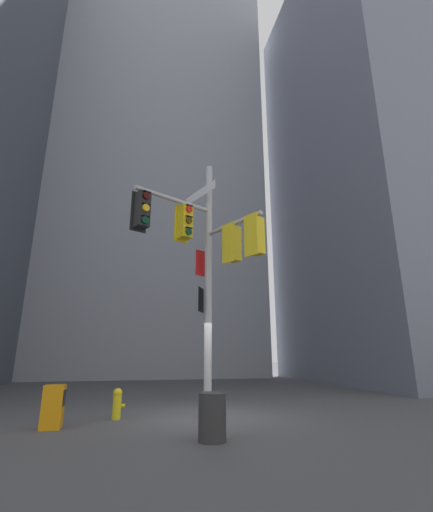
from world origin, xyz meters
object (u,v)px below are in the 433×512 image
object	(u,v)px
fire_hydrant	(117,403)
newspaper_box	(53,407)
signal_pole_assembly	(205,251)
trash_bin	(212,417)

from	to	relation	value
fire_hydrant	newspaper_box	xyz separation A→B (m)	(-1.38, -0.97, 0.07)
signal_pole_assembly	fire_hydrant	size ratio (longest dim) A/B	9.85
signal_pole_assembly	trash_bin	world-z (taller)	signal_pole_assembly
newspaper_box	signal_pole_assembly	bearing A→B (deg)	4.17
fire_hydrant	newspaper_box	distance (m)	1.68
trash_bin	fire_hydrant	bearing A→B (deg)	123.98
signal_pole_assembly	fire_hydrant	world-z (taller)	signal_pole_assembly
signal_pole_assembly	newspaper_box	distance (m)	5.37
fire_hydrant	trash_bin	bearing A→B (deg)	-56.02
fire_hydrant	newspaper_box	size ratio (longest dim) A/B	0.81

